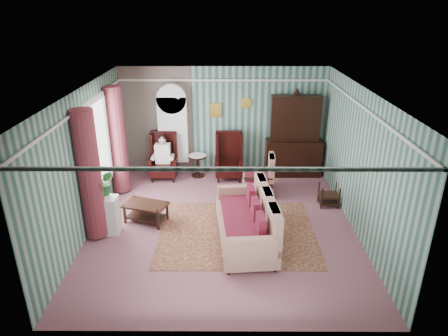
{
  "coord_description": "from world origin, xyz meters",
  "views": [
    {
      "loc": [
        0.06,
        -7.44,
        4.43
      ],
      "look_at": [
        0.03,
        0.6,
        1.07
      ],
      "focal_mm": 32.0,
      "sensor_mm": 36.0,
      "label": 1
    }
  ],
  "objects_px": {
    "plant_stand": "(105,215)",
    "sofa": "(245,219)",
    "round_side_table": "(198,166)",
    "nest_table": "(329,195)",
    "floral_armchair": "(258,175)",
    "wingback_left": "(163,157)",
    "bookcase": "(173,134)",
    "coffee_table": "(146,213)",
    "dresser_hutch": "(295,134)",
    "seated_woman": "(163,158)",
    "wingback_right": "(229,157)"
  },
  "relations": [
    {
      "from": "wingback_right",
      "to": "seated_woman",
      "type": "height_order",
      "value": "wingback_right"
    },
    {
      "from": "nest_table",
      "to": "sofa",
      "type": "xyz_separation_m",
      "value": [
        -2.03,
        -1.55,
        0.25
      ]
    },
    {
      "from": "bookcase",
      "to": "plant_stand",
      "type": "bearing_deg",
      "value": -108.49
    },
    {
      "from": "bookcase",
      "to": "wingback_left",
      "type": "xyz_separation_m",
      "value": [
        -0.25,
        -0.39,
        -0.5
      ]
    },
    {
      "from": "plant_stand",
      "to": "floral_armchair",
      "type": "distance_m",
      "value": 3.73
    },
    {
      "from": "plant_stand",
      "to": "sofa",
      "type": "xyz_separation_m",
      "value": [
        2.84,
        -0.35,
        0.12
      ]
    },
    {
      "from": "seated_woman",
      "to": "plant_stand",
      "type": "relative_size",
      "value": 1.47
    },
    {
      "from": "wingback_left",
      "to": "round_side_table",
      "type": "xyz_separation_m",
      "value": [
        0.9,
        0.15,
        -0.33
      ]
    },
    {
      "from": "wingback_left",
      "to": "wingback_right",
      "type": "relative_size",
      "value": 1.0
    },
    {
      "from": "sofa",
      "to": "dresser_hutch",
      "type": "bearing_deg",
      "value": -28.38
    },
    {
      "from": "wingback_right",
      "to": "round_side_table",
      "type": "distance_m",
      "value": 0.92
    },
    {
      "from": "dresser_hutch",
      "to": "nest_table",
      "type": "bearing_deg",
      "value": -72.61
    },
    {
      "from": "seated_woman",
      "to": "floral_armchair",
      "type": "xyz_separation_m",
      "value": [
        2.46,
        -0.95,
        -0.09
      ]
    },
    {
      "from": "bookcase",
      "to": "dresser_hutch",
      "type": "relative_size",
      "value": 0.95
    },
    {
      "from": "seated_woman",
      "to": "sofa",
      "type": "height_order",
      "value": "seated_woman"
    },
    {
      "from": "wingback_right",
      "to": "floral_armchair",
      "type": "bearing_deg",
      "value": -53.24
    },
    {
      "from": "sofa",
      "to": "coffee_table",
      "type": "relative_size",
      "value": 2.46
    },
    {
      "from": "floral_armchair",
      "to": "nest_table",
      "type": "bearing_deg",
      "value": -106.62
    },
    {
      "from": "wingback_left",
      "to": "nest_table",
      "type": "relative_size",
      "value": 2.31
    },
    {
      "from": "wingback_right",
      "to": "seated_woman",
      "type": "xyz_separation_m",
      "value": [
        -1.75,
        0.0,
        -0.04
      ]
    },
    {
      "from": "nest_table",
      "to": "floral_armchair",
      "type": "height_order",
      "value": "floral_armchair"
    },
    {
      "from": "coffee_table",
      "to": "floral_armchair",
      "type": "bearing_deg",
      "value": 28.37
    },
    {
      "from": "dresser_hutch",
      "to": "floral_armchair",
      "type": "distance_m",
      "value": 1.74
    },
    {
      "from": "floral_armchair",
      "to": "coffee_table",
      "type": "relative_size",
      "value": 1.11
    },
    {
      "from": "nest_table",
      "to": "floral_armchair",
      "type": "distance_m",
      "value": 1.73
    },
    {
      "from": "plant_stand",
      "to": "round_side_table",
      "type": "bearing_deg",
      "value": 59.62
    },
    {
      "from": "plant_stand",
      "to": "floral_armchair",
      "type": "bearing_deg",
      "value": 28.91
    },
    {
      "from": "seated_woman",
      "to": "plant_stand",
      "type": "bearing_deg",
      "value": -106.22
    },
    {
      "from": "round_side_table",
      "to": "nest_table",
      "type": "relative_size",
      "value": 1.11
    },
    {
      "from": "wingback_right",
      "to": "nest_table",
      "type": "distance_m",
      "value": 2.81
    },
    {
      "from": "dresser_hutch",
      "to": "floral_armchair",
      "type": "relative_size",
      "value": 2.35
    },
    {
      "from": "coffee_table",
      "to": "seated_woman",
      "type": "bearing_deg",
      "value": 88.59
    },
    {
      "from": "wingback_left",
      "to": "plant_stand",
      "type": "bearing_deg",
      "value": -106.22
    },
    {
      "from": "bookcase",
      "to": "seated_woman",
      "type": "xyz_separation_m",
      "value": [
        -0.25,
        -0.39,
        -0.53
      ]
    },
    {
      "from": "wingback_right",
      "to": "floral_armchair",
      "type": "xyz_separation_m",
      "value": [
        0.71,
        -0.95,
        -0.12
      ]
    },
    {
      "from": "wingback_left",
      "to": "nest_table",
      "type": "distance_m",
      "value": 4.37
    },
    {
      "from": "plant_stand",
      "to": "sofa",
      "type": "relative_size",
      "value": 0.36
    },
    {
      "from": "coffee_table",
      "to": "round_side_table",
      "type": "bearing_deg",
      "value": 68.73
    },
    {
      "from": "bookcase",
      "to": "seated_woman",
      "type": "distance_m",
      "value": 0.7
    },
    {
      "from": "bookcase",
      "to": "sofa",
      "type": "xyz_separation_m",
      "value": [
        1.79,
        -3.49,
        -0.6
      ]
    },
    {
      "from": "plant_stand",
      "to": "coffee_table",
      "type": "bearing_deg",
      "value": 30.69
    },
    {
      "from": "dresser_hutch",
      "to": "plant_stand",
      "type": "distance_m",
      "value": 5.31
    },
    {
      "from": "round_side_table",
      "to": "sofa",
      "type": "distance_m",
      "value": 3.46
    },
    {
      "from": "floral_armchair",
      "to": "wingback_left",
      "type": "bearing_deg",
      "value": 72.69
    },
    {
      "from": "seated_woman",
      "to": "plant_stand",
      "type": "distance_m",
      "value": 2.87
    },
    {
      "from": "bookcase",
      "to": "coffee_table",
      "type": "distance_m",
      "value": 2.86
    },
    {
      "from": "nest_table",
      "to": "wingback_left",
      "type": "bearing_deg",
      "value": 159.15
    },
    {
      "from": "wingback_right",
      "to": "plant_stand",
      "type": "relative_size",
      "value": 1.56
    },
    {
      "from": "wingback_right",
      "to": "plant_stand",
      "type": "bearing_deg",
      "value": -132.84
    },
    {
      "from": "round_side_table",
      "to": "sofa",
      "type": "bearing_deg",
      "value": -70.62
    }
  ]
}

